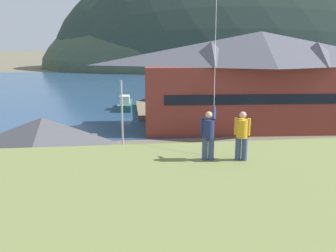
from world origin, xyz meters
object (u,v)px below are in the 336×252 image
(storage_shed_waterside, at_px, (169,107))
(parking_light_pole, at_px, (122,116))
(parked_car_corner_spot, at_px, (200,201))
(parked_car_front_row_silver, at_px, (216,160))
(parked_car_front_row_red, at_px, (132,168))
(storage_shed_near_lot, at_px, (45,155))
(moored_boat_wharfside, at_px, (125,104))
(parked_car_lone_by_shed, at_px, (298,163))
(person_companion, at_px, (242,134))
(person_kite_flyer, at_px, (208,134))
(parked_car_front_row_end, at_px, (96,203))
(harbor_lodge, at_px, (259,78))
(wharf_dock, at_px, (148,110))

(storage_shed_waterside, height_order, parking_light_pole, parking_light_pole)
(parked_car_corner_spot, bearing_deg, parked_car_front_row_silver, 69.35)
(storage_shed_waterside, relative_size, parked_car_front_row_red, 1.36)
(storage_shed_near_lot, height_order, storage_shed_waterside, storage_shed_near_lot)
(moored_boat_wharfside, relative_size, parked_car_front_row_silver, 1.52)
(parked_car_lone_by_shed, distance_m, person_companion, 18.62)
(parked_car_corner_spot, relative_size, person_kite_flyer, 2.30)
(parked_car_front_row_red, bearing_deg, parked_car_lone_by_shed, -1.48)
(storage_shed_near_lot, distance_m, parked_car_front_row_silver, 13.26)
(parking_light_pole, bearing_deg, person_kite_flyer, -80.42)
(parked_car_front_row_end, bearing_deg, harbor_lodge, 50.51)
(parked_car_front_row_red, bearing_deg, parked_car_front_row_silver, 8.32)
(storage_shed_waterside, height_order, parked_car_front_row_silver, storage_shed_waterside)
(person_companion, bearing_deg, parked_car_front_row_end, 123.57)
(parked_car_front_row_silver, relative_size, parked_car_front_row_red, 0.99)
(storage_shed_near_lot, distance_m, parked_car_corner_spot, 11.29)
(storage_shed_waterside, height_order, parked_car_front_row_red, storage_shed_waterside)
(wharf_dock, distance_m, person_companion, 42.50)
(moored_boat_wharfside, bearing_deg, storage_shed_waterside, -64.96)
(parked_car_front_row_silver, xyz_separation_m, parked_car_lone_by_shed, (6.39, -1.34, 0.00))
(parked_car_lone_by_shed, height_order, parked_car_front_row_red, same)
(wharf_dock, height_order, person_kite_flyer, person_kite_flyer)
(storage_shed_waterside, distance_m, parked_car_front_row_silver, 17.27)
(moored_boat_wharfside, relative_size, person_kite_flyer, 3.51)
(storage_shed_waterside, bearing_deg, storage_shed_near_lot, -118.98)
(wharf_dock, bearing_deg, parked_car_front_row_end, -98.87)
(parked_car_lone_by_shed, bearing_deg, person_companion, -123.18)
(storage_shed_waterside, height_order, wharf_dock, storage_shed_waterside)
(parked_car_corner_spot, bearing_deg, parked_car_lone_by_shed, 33.49)
(wharf_dock, xyz_separation_m, person_kite_flyer, (-0.31, -41.72, 7.22))
(harbor_lodge, bearing_deg, moored_boat_wharfside, 138.70)
(storage_shed_waterside, bearing_deg, parking_light_pole, -112.11)
(storage_shed_waterside, xyz_separation_m, parking_light_pole, (-5.62, -13.82, 1.90))
(wharf_dock, distance_m, parking_light_pole, 23.23)
(person_kite_flyer, bearing_deg, storage_shed_waterside, 85.83)
(parked_car_corner_spot, bearing_deg, parked_car_front_row_red, 122.06)
(wharf_dock, bearing_deg, parking_light_pole, -98.87)
(storage_shed_waterside, distance_m, parked_car_front_row_end, 25.15)
(storage_shed_near_lot, height_order, person_kite_flyer, person_kite_flyer)
(parked_car_corner_spot, distance_m, parked_car_front_row_end, 6.36)
(wharf_dock, relative_size, parked_car_front_row_red, 2.75)
(storage_shed_waterside, bearing_deg, person_companion, -92.15)
(storage_shed_near_lot, height_order, parked_car_front_row_red, storage_shed_near_lot)
(parked_car_corner_spot, height_order, person_kite_flyer, person_kite_flyer)
(parked_car_front_row_end, relative_size, person_companion, 2.48)
(parked_car_lone_by_shed, distance_m, person_kite_flyer, 19.12)
(parked_car_front_row_end, distance_m, person_companion, 12.60)
(parked_car_front_row_red, height_order, parked_car_front_row_end, same)
(storage_shed_near_lot, distance_m, parking_light_pole, 8.10)
(parked_car_corner_spot, bearing_deg, parked_car_front_row_end, 175.78)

